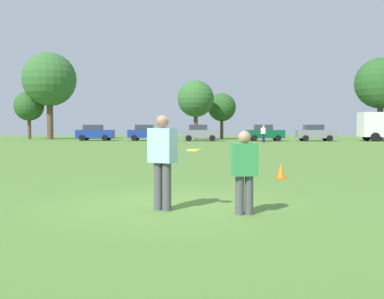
# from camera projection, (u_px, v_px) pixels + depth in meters

# --- Properties ---
(ground_plane) EXTENTS (149.91, 149.91, 0.00)m
(ground_plane) POSITION_uv_depth(u_px,v_px,m) (175.00, 205.00, 9.15)
(ground_plane) COLOR #517A33
(player_thrower) EXTENTS (0.56, 0.46, 1.76)m
(player_thrower) POSITION_uv_depth(u_px,v_px,m) (162.00, 157.00, 8.52)
(player_thrower) COLOR #4C4C51
(player_thrower) RESTS_ON ground
(player_defender) EXTENTS (0.48, 0.34, 1.48)m
(player_defender) POSITION_uv_depth(u_px,v_px,m) (244.00, 168.00, 8.10)
(player_defender) COLOR #4C4C51
(player_defender) RESTS_ON ground
(frisbee) EXTENTS (0.27, 0.27, 0.03)m
(frisbee) POSITION_uv_depth(u_px,v_px,m) (194.00, 150.00, 8.63)
(frisbee) COLOR yellow
(traffic_cone) EXTENTS (0.32, 0.32, 0.48)m
(traffic_cone) POSITION_uv_depth(u_px,v_px,m) (281.00, 171.00, 13.69)
(traffic_cone) COLOR #D8590C
(traffic_cone) RESTS_ON ground
(parked_car_near_left) EXTENTS (4.30, 2.40, 1.82)m
(parked_car_near_left) POSITION_uv_depth(u_px,v_px,m) (95.00, 133.00, 53.08)
(parked_car_near_left) COLOR navy
(parked_car_near_left) RESTS_ON ground
(parked_car_mid_left) EXTENTS (4.30, 2.40, 1.82)m
(parked_car_mid_left) POSITION_uv_depth(u_px,v_px,m) (146.00, 133.00, 52.81)
(parked_car_mid_left) COLOR navy
(parked_car_mid_left) RESTS_ON ground
(parked_car_center) EXTENTS (4.30, 2.40, 1.82)m
(parked_car_center) POSITION_uv_depth(u_px,v_px,m) (200.00, 133.00, 51.41)
(parked_car_center) COLOR slate
(parked_car_center) RESTS_ON ground
(parked_car_mid_right) EXTENTS (4.30, 2.40, 1.82)m
(parked_car_mid_right) POSITION_uv_depth(u_px,v_px,m) (265.00, 133.00, 51.47)
(parked_car_mid_right) COLOR #0C4C2D
(parked_car_mid_right) RESTS_ON ground
(parked_car_near_right) EXTENTS (4.30, 2.40, 1.82)m
(parked_car_near_right) POSITION_uv_depth(u_px,v_px,m) (315.00, 133.00, 51.13)
(parked_car_near_right) COLOR slate
(parked_car_near_right) RESTS_ON ground
(bystander_sideline_watcher) EXTENTS (0.54, 0.48, 1.72)m
(bystander_sideline_watcher) POSITION_uv_depth(u_px,v_px,m) (264.00, 133.00, 46.76)
(bystander_sideline_watcher) COLOR #1E234C
(bystander_sideline_watcher) RESTS_ON ground
(tree_west_oak) EXTENTS (3.80, 3.80, 6.17)m
(tree_west_oak) POSITION_uv_depth(u_px,v_px,m) (29.00, 106.00, 59.20)
(tree_west_oak) COLOR brown
(tree_west_oak) RESTS_ON ground
(tree_west_maple) EXTENTS (6.75, 6.75, 10.97)m
(tree_west_maple) POSITION_uv_depth(u_px,v_px,m) (49.00, 80.00, 58.25)
(tree_west_maple) COLOR brown
(tree_west_maple) RESTS_ON ground
(tree_center_elm) EXTENTS (4.47, 4.47, 7.27)m
(tree_center_elm) POSITION_uv_depth(u_px,v_px,m) (196.00, 99.00, 56.41)
(tree_center_elm) COLOR brown
(tree_center_elm) RESTS_ON ground
(tree_east_birch) EXTENTS (3.70, 3.70, 6.00)m
(tree_east_birch) POSITION_uv_depth(u_px,v_px,m) (222.00, 107.00, 60.42)
(tree_east_birch) COLOR brown
(tree_east_birch) RESTS_ON ground
(tree_east_oak) EXTENTS (5.99, 5.99, 9.73)m
(tree_east_oak) POSITION_uv_depth(u_px,v_px,m) (381.00, 83.00, 54.29)
(tree_east_oak) COLOR brown
(tree_east_oak) RESTS_ON ground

